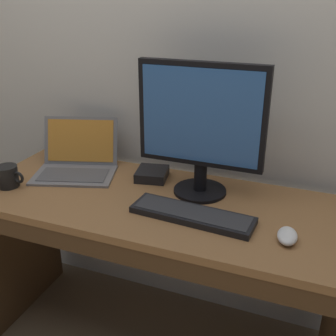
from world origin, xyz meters
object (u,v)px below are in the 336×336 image
Objects in this scene: external_drive_box at (152,174)px; computer_mouse at (287,236)px; coffee_mug at (8,176)px; laptop_space_gray at (77,159)px; external_monitor at (201,124)px; wired_keyboard at (192,215)px.

computer_mouse is at bearing -25.30° from external_drive_box.
computer_mouse is 1.11m from coffee_mug.
laptop_space_gray is 0.80× the size of external_monitor.
external_monitor reaches higher than coffee_mug.
coffee_mug is at bearing -163.65° from external_monitor.
external_drive_box is 1.10× the size of coffee_mug.
laptop_space_gray is at bearing 161.01° from wired_keyboard.
external_drive_box is (-0.59, 0.28, 0.00)m from computer_mouse.
external_monitor reaches higher than external_drive_box.
wired_keyboard is 3.60× the size of coffee_mug.
laptop_space_gray is 0.96m from computer_mouse.
external_drive_box is (-0.23, 0.07, -0.27)m from external_monitor.
external_drive_box is at bearing 149.57° from computer_mouse.
wired_keyboard is (0.61, -0.21, -0.04)m from laptop_space_gray.
computer_mouse is (0.33, -0.03, 0.01)m from wired_keyboard.
wired_keyboard is 0.78m from coffee_mug.
coffee_mug is (-0.17, -0.24, -0.01)m from laptop_space_gray.
wired_keyboard is 3.29× the size of external_drive_box.
external_monitor is 0.36m from external_drive_box.
computer_mouse is 0.66m from external_drive_box.
computer_mouse is 0.76× the size of external_drive_box.
coffee_mug is (-0.52, -0.29, 0.02)m from external_drive_box.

